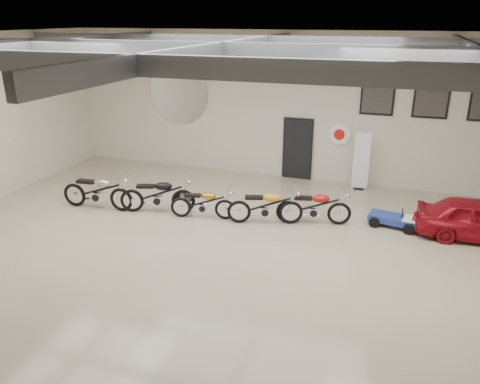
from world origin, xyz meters
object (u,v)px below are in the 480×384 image
(motorcycle_black, at_px, (157,194))
(go_kart, at_px, (399,218))
(banner_stand, at_px, (361,162))
(motorcycle_silver, at_px, (97,190))
(motorcycle_red, at_px, (314,206))
(motorcycle_gold, at_px, (203,203))
(motorcycle_yellow, at_px, (265,205))

(motorcycle_black, relative_size, go_kart, 1.33)
(banner_stand, xyz_separation_m, motorcycle_silver, (-7.23, -4.23, -0.38))
(banner_stand, bearing_deg, motorcycle_silver, -153.74)
(motorcycle_black, distance_m, go_kart, 6.83)
(motorcycle_black, bearing_deg, go_kart, -8.39)
(motorcycle_silver, distance_m, go_kart, 8.68)
(motorcycle_red, bearing_deg, banner_stand, 60.26)
(motorcycle_gold, bearing_deg, banner_stand, 32.48)
(motorcycle_gold, xyz_separation_m, motorcycle_yellow, (1.77, 0.23, 0.06))
(motorcycle_silver, bearing_deg, motorcycle_gold, 2.15)
(motorcycle_gold, xyz_separation_m, go_kart, (5.30, 1.13, -0.18))
(banner_stand, height_order, go_kart, banner_stand)
(motorcycle_gold, bearing_deg, go_kart, 0.34)
(motorcycle_silver, xyz_separation_m, motorcycle_black, (1.82, 0.35, -0.02))
(go_kart, bearing_deg, motorcycle_black, -160.39)
(motorcycle_silver, height_order, motorcycle_yellow, motorcycle_silver)
(banner_stand, relative_size, go_kart, 1.18)
(motorcycle_gold, relative_size, motorcycle_yellow, 0.89)
(banner_stand, distance_m, motorcycle_gold, 5.58)
(motorcycle_silver, height_order, motorcycle_black, motorcycle_silver)
(motorcycle_yellow, bearing_deg, motorcycle_silver, 169.86)
(banner_stand, bearing_deg, motorcycle_gold, -139.89)
(motorcycle_gold, height_order, go_kart, motorcycle_gold)
(motorcycle_gold, distance_m, motorcycle_red, 3.11)
(motorcycle_red, bearing_deg, motorcycle_black, 174.80)
(go_kart, bearing_deg, motorcycle_silver, -160.15)
(motorcycle_black, distance_m, motorcycle_red, 4.52)
(banner_stand, xyz_separation_m, motorcycle_red, (-0.94, -3.24, -0.43))
(motorcycle_silver, bearing_deg, motorcycle_black, 6.61)
(motorcycle_red, distance_m, go_kart, 2.33)
(motorcycle_silver, bearing_deg, banner_stand, 26.19)
(motorcycle_gold, xyz_separation_m, motorcycle_red, (3.04, 0.64, 0.05))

